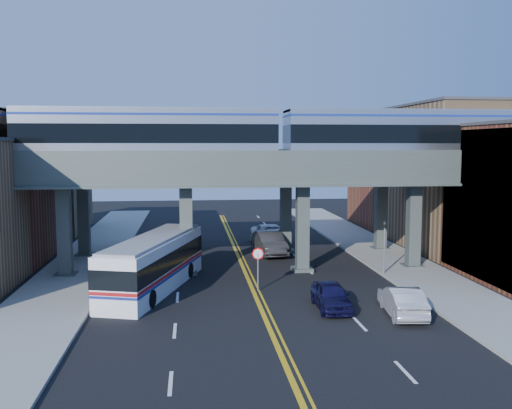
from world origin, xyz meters
The scene contains 19 objects.
ground centered at (0.00, 0.00, 0.00)m, with size 120.00×120.00×0.00m, color black.
sidewalk_west centered at (-11.50, 10.00, 0.08)m, with size 5.00×70.00×0.16m, color gray.
sidewalk_east centered at (11.50, 10.00, 0.08)m, with size 5.00×70.00×0.16m, color gray.
building_west_b centered at (-18.50, 16.00, 5.50)m, with size 8.00×14.00×11.00m, color brown.
building_west_c centered at (-18.50, 29.00, 4.00)m, with size 8.00×10.00×8.00m, color olive.
building_east_b centered at (18.50, 16.00, 6.00)m, with size 8.00×14.00×12.00m, color olive.
building_east_c centered at (18.50, 29.00, 4.50)m, with size 8.00×10.00×9.00m, color brown.
mural_panel centered at (14.55, 4.00, 4.75)m, with size 0.10×9.50×9.50m, color teal.
elevated_viaduct_near centered at (0.00, 8.00, 6.47)m, with size 52.00×3.60×7.40m.
elevated_viaduct_far centered at (0.00, 15.00, 6.47)m, with size 52.00×3.60×7.40m.
transit_train centered at (-6.39, 8.00, 9.47)m, with size 52.26×3.28×3.83m.
stop_sign centered at (0.30, 3.00, 1.76)m, with size 0.76×0.09×2.63m.
traffic_signal centered at (9.20, 6.00, 2.30)m, with size 0.15×0.18×4.10m.
transit_bus centered at (-5.93, 3.98, 1.58)m, with size 5.96×12.17×3.07m.
car_lane_a centered at (3.73, -1.33, 0.72)m, with size 1.70×4.23×1.44m, color black.
car_lane_b centered at (2.60, 14.24, 0.91)m, with size 1.92×5.51×1.81m, color #2C2C2E.
car_lane_c centered at (3.21, 18.38, 0.87)m, with size 2.90×6.29×1.75m, color silver.
car_lane_d centered at (3.44, 17.44, 0.78)m, with size 2.19×5.38×1.56m, color #98989D.
car_parked_curb centered at (7.09, -2.86, 0.76)m, with size 1.61×4.62×1.52m, color #ACACB1.
Camera 1 is at (-3.69, -30.44, 8.76)m, focal length 40.00 mm.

